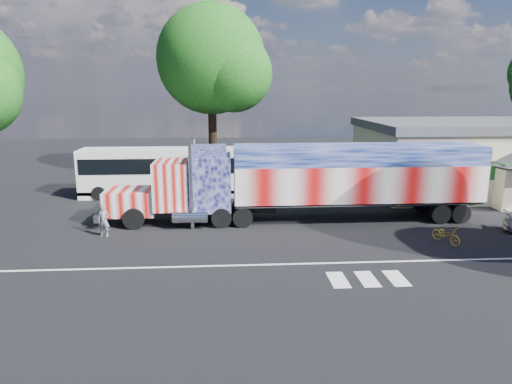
{
  "coord_description": "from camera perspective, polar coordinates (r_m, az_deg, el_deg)",
  "views": [
    {
      "loc": [
        -1.62,
        -21.63,
        7.51
      ],
      "look_at": [
        0.0,
        3.0,
        1.9
      ],
      "focal_mm": 32.0,
      "sensor_mm": 36.0,
      "label": 1
    }
  ],
  "objects": [
    {
      "name": "semi_truck",
      "position": [
        26.42,
        6.86,
        1.57
      ],
      "size": [
        21.93,
        3.46,
        4.67
      ],
      "color": "black",
      "rests_on": "ground"
    },
    {
      "name": "ground",
      "position": [
        22.96,
        0.5,
        -6.29
      ],
      "size": [
        100.0,
        100.0,
        0.0
      ],
      "primitive_type": "plane",
      "color": "black"
    },
    {
      "name": "lane_markings",
      "position": [
        19.66,
        6.37,
        -9.72
      ],
      "size": [
        30.0,
        2.67,
        0.01
      ],
      "color": "silver",
      "rests_on": "ground"
    },
    {
      "name": "coach_bus",
      "position": [
        33.15,
        -11.39,
        2.55
      ],
      "size": [
        11.62,
        2.71,
        3.38
      ],
      "color": "silver",
      "rests_on": "ground"
    },
    {
      "name": "tree_n_mid",
      "position": [
        38.75,
        -5.4,
        16.09
      ],
      "size": [
        9.31,
        8.87,
        14.27
      ],
      "color": "black",
      "rests_on": "ground"
    },
    {
      "name": "woman",
      "position": [
        24.91,
        -18.5,
        -3.41
      ],
      "size": [
        0.66,
        0.48,
        1.69
      ],
      "primitive_type": "imported",
      "rotation": [
        0.0,
        0.0,
        -0.12
      ],
      "color": "slate",
      "rests_on": "ground"
    },
    {
      "name": "bicycle",
      "position": [
        24.59,
        22.67,
        -4.93
      ],
      "size": [
        1.21,
        1.77,
        0.88
      ],
      "primitive_type": "imported",
      "rotation": [
        0.0,
        0.0,
        0.42
      ],
      "color": "gold",
      "rests_on": "ground"
    }
  ]
}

